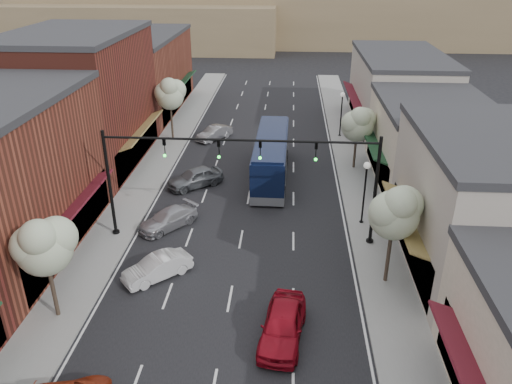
% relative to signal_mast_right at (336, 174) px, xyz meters
% --- Properties ---
extents(ground, '(160.00, 160.00, 0.00)m').
position_rel_signal_mast_right_xyz_m(ground, '(-5.62, -8.00, -4.62)').
color(ground, black).
rests_on(ground, ground).
extents(sidewalk_left, '(2.80, 73.00, 0.15)m').
position_rel_signal_mast_right_xyz_m(sidewalk_left, '(-14.02, 10.50, -4.55)').
color(sidewalk_left, gray).
rests_on(sidewalk_left, ground).
extents(sidewalk_right, '(2.80, 73.00, 0.15)m').
position_rel_signal_mast_right_xyz_m(sidewalk_right, '(2.78, 10.50, -4.55)').
color(sidewalk_right, gray).
rests_on(sidewalk_right, ground).
extents(curb_left, '(0.25, 73.00, 0.17)m').
position_rel_signal_mast_right_xyz_m(curb_left, '(-12.62, 10.50, -4.55)').
color(curb_left, gray).
rests_on(curb_left, ground).
extents(curb_right, '(0.25, 73.00, 0.17)m').
position_rel_signal_mast_right_xyz_m(curb_right, '(1.38, 10.50, -4.55)').
color(curb_right, gray).
rests_on(curb_right, ground).
extents(bldg_left_midfar, '(10.14, 14.10, 10.90)m').
position_rel_signal_mast_right_xyz_m(bldg_left_midfar, '(-19.86, 12.00, 0.78)').
color(bldg_left_midfar, maroon).
rests_on(bldg_left_midfar, ground).
extents(bldg_left_far, '(10.14, 18.10, 8.40)m').
position_rel_signal_mast_right_xyz_m(bldg_left_far, '(-19.84, 28.00, -0.46)').
color(bldg_left_far, brown).
rests_on(bldg_left_far, ground).
extents(bldg_right_midnear, '(9.14, 12.10, 7.90)m').
position_rel_signal_mast_right_xyz_m(bldg_right_midnear, '(8.10, -2.00, -0.72)').
color(bldg_right_midnear, '#A69A8E').
rests_on(bldg_right_midnear, ground).
extents(bldg_right_midfar, '(9.14, 12.10, 6.40)m').
position_rel_signal_mast_right_xyz_m(bldg_right_midfar, '(8.08, 10.00, -1.46)').
color(bldg_right_midfar, beige).
rests_on(bldg_right_midfar, ground).
extents(bldg_right_far, '(9.14, 16.10, 7.40)m').
position_rel_signal_mast_right_xyz_m(bldg_right_far, '(8.09, 24.00, -0.96)').
color(bldg_right_far, '#A69A8E').
rests_on(bldg_right_far, ground).
extents(hill_far, '(120.00, 30.00, 12.00)m').
position_rel_signal_mast_right_xyz_m(hill_far, '(-5.62, 82.00, 1.38)').
color(hill_far, '#7A6647').
rests_on(hill_far, ground).
extents(hill_near, '(50.00, 20.00, 8.00)m').
position_rel_signal_mast_right_xyz_m(hill_near, '(-30.62, 70.00, -0.62)').
color(hill_near, '#7A6647').
rests_on(hill_near, ground).
extents(signal_mast_right, '(8.22, 0.46, 7.00)m').
position_rel_signal_mast_right_xyz_m(signal_mast_right, '(0.00, 0.00, 0.00)').
color(signal_mast_right, black).
rests_on(signal_mast_right, ground).
extents(signal_mast_left, '(8.22, 0.46, 7.00)m').
position_rel_signal_mast_right_xyz_m(signal_mast_left, '(-11.24, 0.00, 0.00)').
color(signal_mast_left, black).
rests_on(signal_mast_left, ground).
extents(tree_right_near, '(2.85, 2.65, 5.95)m').
position_rel_signal_mast_right_xyz_m(tree_right_near, '(2.73, -4.05, -0.17)').
color(tree_right_near, '#47382B').
rests_on(tree_right_near, ground).
extents(tree_right_far, '(2.85, 2.65, 5.43)m').
position_rel_signal_mast_right_xyz_m(tree_right_far, '(2.73, 11.95, -0.63)').
color(tree_right_far, '#47382B').
rests_on(tree_right_far, ground).
extents(tree_left_near, '(2.85, 2.65, 5.69)m').
position_rel_signal_mast_right_xyz_m(tree_left_near, '(-13.87, -8.05, -0.40)').
color(tree_left_near, '#47382B').
rests_on(tree_left_near, ground).
extents(tree_left_far, '(2.85, 2.65, 6.13)m').
position_rel_signal_mast_right_xyz_m(tree_left_far, '(-13.87, 17.95, -0.02)').
color(tree_left_far, '#47382B').
rests_on(tree_left_far, ground).
extents(lamp_post_near, '(0.44, 0.44, 4.44)m').
position_rel_signal_mast_right_xyz_m(lamp_post_near, '(2.18, 2.50, -1.62)').
color(lamp_post_near, black).
rests_on(lamp_post_near, ground).
extents(lamp_post_far, '(0.44, 0.44, 4.44)m').
position_rel_signal_mast_right_xyz_m(lamp_post_far, '(2.18, 20.00, -1.62)').
color(lamp_post_far, black).
rests_on(lamp_post_far, ground).
extents(coach_bus, '(2.61, 11.23, 3.43)m').
position_rel_signal_mast_right_xyz_m(coach_bus, '(-4.13, 9.89, -2.83)').
color(coach_bus, black).
rests_on(coach_bus, ground).
extents(red_hatchback, '(2.47, 4.86, 1.58)m').
position_rel_signal_mast_right_xyz_m(red_hatchback, '(-2.83, -8.77, -3.83)').
color(red_hatchback, maroon).
rests_on(red_hatchback, ground).
extents(parked_car_b, '(3.78, 3.61, 1.28)m').
position_rel_signal_mast_right_xyz_m(parked_car_b, '(-9.82, -4.37, -3.98)').
color(parked_car_b, silver).
rests_on(parked_car_b, ground).
extents(parked_car_c, '(4.00, 4.33, 1.22)m').
position_rel_signal_mast_right_xyz_m(parked_car_c, '(-10.51, 1.22, -4.01)').
color(parked_car_c, '#A7A7AD').
rests_on(parked_car_c, ground).
extents(parked_car_d, '(4.52, 4.11, 1.49)m').
position_rel_signal_mast_right_xyz_m(parked_car_d, '(-9.88, 7.65, -3.88)').
color(parked_car_d, slate).
rests_on(parked_car_d, ground).
extents(parked_car_e, '(3.38, 3.97, 1.29)m').
position_rel_signal_mast_right_xyz_m(parked_car_e, '(-9.96, 18.46, -3.98)').
color(parked_car_e, gray).
rests_on(parked_car_e, ground).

